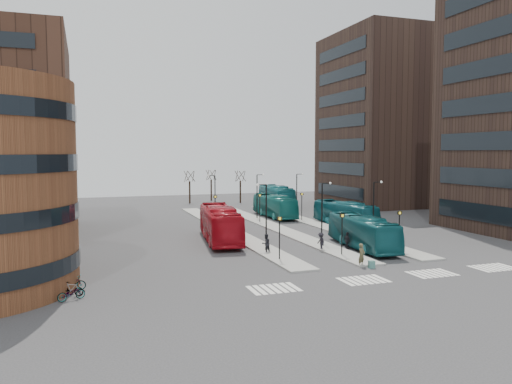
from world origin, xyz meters
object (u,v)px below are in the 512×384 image
object	(u,v)px
traveller	(362,255)
bicycle_near	(71,293)
teal_bus_b	(274,206)
commuter_a	(266,244)
bicycle_mid	(72,289)
teal_bus_d	(276,196)
bicycle_far	(72,282)
teal_bus_c	(345,214)
red_bus	(220,224)
teal_bus_a	(363,232)
suitcase	(372,264)
commuter_b	(347,241)
commuter_c	(321,241)

from	to	relation	value
traveller	bicycle_near	distance (m)	22.22
teal_bus_b	commuter_a	world-z (taller)	teal_bus_b
bicycle_near	bicycle_mid	bearing A→B (deg)	-23.09
teal_bus_d	bicycle_far	world-z (taller)	teal_bus_d
teal_bus_b	traveller	size ratio (longest dim) A/B	6.07
teal_bus_b	teal_bus_d	size ratio (longest dim) A/B	0.88
teal_bus_c	bicycle_mid	xyz separation A→B (m)	(-31.97, -21.65, -1.07)
red_bus	teal_bus_d	size ratio (longest dim) A/B	1.00
teal_bus_a	commuter_a	world-z (taller)	teal_bus_a
suitcase	bicycle_near	distance (m)	22.64
suitcase	commuter_a	world-z (taller)	commuter_a
suitcase	teal_bus_a	distance (m)	8.52
suitcase	teal_bus_a	size ratio (longest dim) A/B	0.05
teal_bus_b	commuter_b	xyz separation A→B (m)	(-1.98, -24.43, -0.77)
suitcase	red_bus	xyz separation A→B (m)	(-8.35, 15.77, 1.52)
red_bus	teal_bus_b	world-z (taller)	red_bus
red_bus	teal_bus_d	xyz separation A→B (m)	(17.58, 28.89, -0.01)
teal_bus_d	bicycle_far	distance (m)	53.91
suitcase	traveller	xyz separation A→B (m)	(-0.49, 0.74, 0.64)
teal_bus_c	commuter_a	world-z (taller)	teal_bus_c
red_bus	bicycle_far	size ratio (longest dim) A/B	7.05
commuter_a	bicycle_near	size ratio (longest dim) A/B	1.02
teal_bus_a	teal_bus_b	size ratio (longest dim) A/B	0.99
bicycle_near	bicycle_far	world-z (taller)	bicycle_far
red_bus	bicycle_mid	xyz separation A→B (m)	(-14.25, -16.25, -1.35)
traveller	bicycle_near	xyz separation A→B (m)	(-22.11, -2.17, -0.48)
suitcase	traveller	bearing A→B (deg)	133.85
teal_bus_d	commuter_b	xyz separation A→B (m)	(-7.18, -37.09, -0.99)
teal_bus_c	traveller	xyz separation A→B (m)	(-9.86, -20.44, -0.60)
red_bus	bicycle_mid	size ratio (longest dim) A/B	8.37
teal_bus_a	traveller	size ratio (longest dim) A/B	6.00
suitcase	commuter_a	xyz separation A→B (m)	(-6.00, 8.27, 0.60)
suitcase	traveller	world-z (taller)	traveller
red_bus	bicycle_near	bearing A→B (deg)	-121.95
suitcase	bicycle_far	world-z (taller)	bicycle_far
teal_bus_a	commuter_a	bearing A→B (deg)	-178.19
teal_bus_d	traveller	xyz separation A→B (m)	(-9.72, -43.92, -0.87)
bicycle_far	teal_bus_b	bearing A→B (deg)	-23.75
suitcase	teal_bus_a	xyz separation A→B (m)	(3.70, 7.56, 1.28)
teal_bus_a	bicycle_mid	size ratio (longest dim) A/B	7.24
suitcase	teal_bus_d	size ratio (longest dim) A/B	0.05
red_bus	commuter_b	bearing A→B (deg)	-30.58
commuter_c	red_bus	bearing A→B (deg)	-137.44
commuter_a	commuter_c	bearing A→B (deg)	158.05
teal_bus_c	commuter_a	size ratio (longest dim) A/B	6.16
traveller	commuter_b	size ratio (longest dim) A/B	1.15
traveller	commuter_c	world-z (taller)	traveller
bicycle_mid	teal_bus_a	bearing A→B (deg)	-51.42
teal_bus_a	bicycle_far	world-z (taller)	teal_bus_a
teal_bus_b	teal_bus_d	distance (m)	13.69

